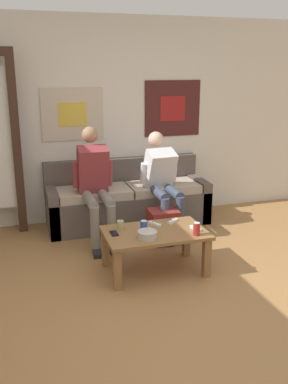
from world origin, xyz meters
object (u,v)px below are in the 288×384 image
(drink_can_blue, at_px, (144,227))
(ceramic_bowl, at_px, (147,234))
(drink_can_red, at_px, (197,229))
(cell_phone, at_px, (114,233))
(couch, at_px, (128,202))
(game_controller_near_left, at_px, (155,224))
(person_seated_adult, at_px, (95,181))
(pillar_candle, at_px, (120,225))
(coffee_table, at_px, (155,239))
(backpack, at_px, (163,227))
(game_controller_far_center, at_px, (196,228))
(game_controller_near_right, at_px, (173,221))
(person_seated_teen, at_px, (162,179))

(drink_can_blue, bearing_deg, ceramic_bowl, -93.63)
(drink_can_red, height_order, cell_phone, drink_can_red)
(couch, bearing_deg, game_controller_near_left, -91.89)
(drink_can_red, bearing_deg, game_controller_near_left, 128.46)
(game_controller_near_left, bearing_deg, drink_can_red, -51.54)
(drink_can_blue, xyz_separation_m, cell_phone, (-0.28, 0.06, -0.06))
(person_seated_adult, relative_size, pillar_candle, 12.82)
(coffee_table, relative_size, backpack, 2.55)
(couch, bearing_deg, game_controller_far_center, -78.22)
(coffee_table, bearing_deg, person_seated_adult, 110.48)
(couch, bearing_deg, drink_can_red, -81.04)
(backpack, xyz_separation_m, game_controller_near_right, (-0.07, -0.47, 0.24))
(drink_can_red, height_order, game_controller_near_left, drink_can_red)
(couch, height_order, backpack, couch)
(person_seated_adult, height_order, pillar_candle, person_seated_adult)
(drink_can_blue, distance_m, cell_phone, 0.29)
(person_seated_adult, bearing_deg, game_controller_near_left, -63.30)
(person_seated_adult, relative_size, drink_can_blue, 10.30)
(couch, height_order, person_seated_teen, person_seated_teen)
(pillar_candle, distance_m, cell_phone, 0.14)
(couch, xyz_separation_m, game_controller_far_center, (0.30, -1.45, 0.14))
(pillar_candle, height_order, game_controller_far_center, pillar_candle)
(game_controller_near_left, relative_size, cell_phone, 1.05)
(couch, relative_size, person_seated_teen, 1.71)
(person_seated_adult, relative_size, ceramic_bowl, 6.93)
(person_seated_adult, xyz_separation_m, cell_phone, (-0.01, -0.98, -0.27))
(coffee_table, distance_m, game_controller_near_right, 0.33)
(coffee_table, bearing_deg, game_controller_far_center, -10.11)
(person_seated_teen, bearing_deg, pillar_candle, -129.39)
(drink_can_red, bearing_deg, coffee_table, 148.94)
(coffee_table, height_order, ceramic_bowl, ceramic_bowl)
(coffee_table, xyz_separation_m, drink_can_red, (0.34, -0.21, 0.14))
(game_controller_far_center, xyz_separation_m, cell_phone, (-0.79, 0.12, -0.01))
(drink_can_red, xyz_separation_m, game_controller_near_right, (-0.09, 0.39, -0.05))
(backpack, bearing_deg, drink_can_blue, -123.33)
(ceramic_bowl, height_order, drink_can_blue, drink_can_blue)
(coffee_table, height_order, game_controller_near_left, game_controller_near_left)
(drink_can_red, distance_m, game_controller_near_left, 0.47)
(person_seated_adult, relative_size, game_controller_near_left, 8.94)
(pillar_candle, relative_size, drink_can_red, 0.80)
(person_seated_teen, xyz_separation_m, cell_phone, (-0.83, -1.00, -0.22))
(couch, bearing_deg, person_seated_adult, -143.12)
(game_controller_far_center, bearing_deg, cell_phone, 171.32)
(couch, relative_size, backpack, 5.24)
(game_controller_far_center, bearing_deg, coffee_table, 169.89)
(coffee_table, bearing_deg, person_seated_teen, 67.35)
(couch, distance_m, person_seated_teen, 0.60)
(backpack, distance_m, drink_can_red, 0.91)
(backpack, distance_m, game_controller_near_right, 0.53)
(coffee_table, relative_size, person_seated_teen, 0.83)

